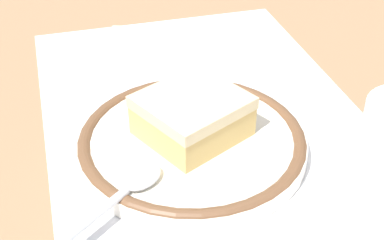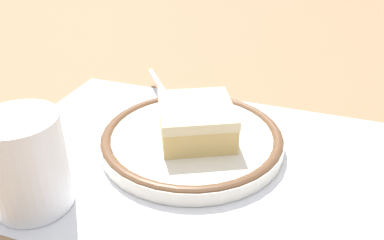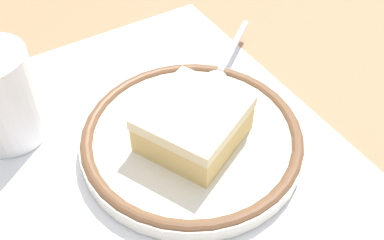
# 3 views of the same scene
# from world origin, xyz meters

# --- Properties ---
(ground_plane) EXTENTS (2.40, 2.40, 0.00)m
(ground_plane) POSITION_xyz_m (0.00, 0.00, 0.00)
(ground_plane) COLOR #9E7551
(placemat) EXTENTS (0.52, 0.33, 0.00)m
(placemat) POSITION_xyz_m (0.00, 0.00, 0.00)
(placemat) COLOR white
(placemat) RESTS_ON ground_plane
(plate) EXTENTS (0.22, 0.22, 0.02)m
(plate) POSITION_xyz_m (0.03, -0.03, 0.01)
(plate) COLOR silver
(plate) RESTS_ON placemat
(cake_slice) EXTENTS (0.11, 0.12, 0.04)m
(cake_slice) POSITION_xyz_m (0.03, -0.03, 0.04)
(cake_slice) COLOR #DBB76B
(cake_slice) RESTS_ON plate
(spoon) EXTENTS (0.10, 0.12, 0.01)m
(spoon) POSITION_xyz_m (0.10, -0.11, 0.02)
(spoon) COLOR silver
(spoon) RESTS_ON plate
(napkin) EXTENTS (0.15, 0.14, 0.00)m
(napkin) POSITION_xyz_m (-0.18, -0.03, 0.00)
(napkin) COLOR white
(napkin) RESTS_ON placemat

